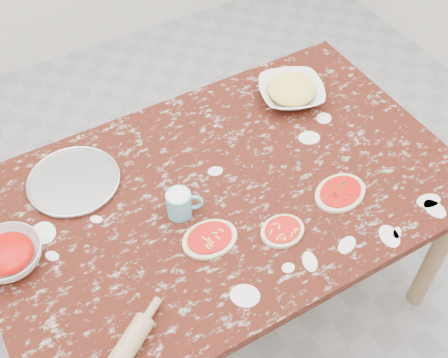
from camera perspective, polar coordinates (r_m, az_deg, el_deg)
ground at (r=2.54m, az=0.00°, el=-11.80°), size 4.00×4.00×0.00m
worktable at (r=1.99m, az=0.00°, el=-2.50°), size 1.60×1.00×0.75m
pizza_tray at (r=2.00m, az=-14.81°, el=-0.26°), size 0.38×0.38×0.01m
sauce_bowl at (r=1.84m, az=-20.79°, el=-7.21°), size 0.27×0.27×0.07m
cheese_bowl at (r=2.24m, az=6.74°, el=8.60°), size 0.32×0.32×0.06m
flour_mug at (r=1.82m, az=-4.42°, el=-2.47°), size 0.12×0.08×0.09m
pizza_left at (r=1.79m, az=-1.44°, el=-6.02°), size 0.18×0.15×0.02m
pizza_mid at (r=1.82m, az=5.88°, el=-5.19°), size 0.15×0.12×0.02m
pizza_right at (r=1.94m, az=11.57°, el=-1.36°), size 0.21×0.18×0.02m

